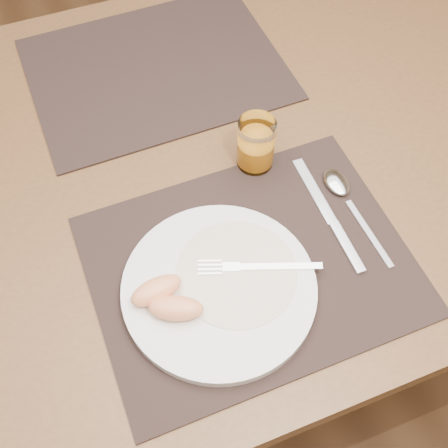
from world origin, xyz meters
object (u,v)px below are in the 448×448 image
(spoon, at_px, (341,189))
(juice_glass, at_px, (256,146))
(placemat_near, at_px, (250,265))
(plate, at_px, (219,288))
(fork, at_px, (249,267))
(placemat_far, at_px, (156,69))
(table, at_px, (203,185))
(knife, at_px, (333,223))

(spoon, xyz_separation_m, juice_glass, (-0.10, 0.10, 0.03))
(placemat_near, bearing_deg, spoon, 20.65)
(spoon, bearing_deg, plate, -159.05)
(fork, bearing_deg, placemat_far, 89.23)
(plate, relative_size, fork, 1.59)
(table, height_order, placemat_near, placemat_near)
(placemat_near, bearing_deg, plate, -158.12)
(placemat_near, distance_m, juice_glass, 0.19)
(placemat_far, height_order, plate, plate)
(fork, relative_size, spoon, 0.88)
(table, xyz_separation_m, fork, (-0.01, -0.23, 0.11))
(placemat_far, distance_m, fork, 0.45)
(juice_glass, bearing_deg, placemat_near, -114.92)
(plate, bearing_deg, placemat_near, 21.88)
(knife, bearing_deg, spoon, 51.50)
(plate, bearing_deg, table, 75.68)
(table, distance_m, spoon, 0.25)
(spoon, bearing_deg, knife, -128.50)
(knife, bearing_deg, placemat_far, 108.94)
(table, xyz_separation_m, placemat_near, (-0.00, -0.22, 0.09))
(table, height_order, knife, knife)
(knife, bearing_deg, table, 124.28)
(knife, height_order, spoon, spoon)
(placemat_far, distance_m, juice_glass, 0.28)
(table, relative_size, placemat_near, 3.11)
(table, xyz_separation_m, knife, (0.14, -0.20, 0.09))
(juice_glass, bearing_deg, plate, -125.12)
(table, distance_m, plate, 0.27)
(placemat_near, height_order, juice_glass, juice_glass)
(plate, distance_m, juice_glass, 0.24)
(placemat_near, distance_m, spoon, 0.19)
(table, distance_m, knife, 0.26)
(table, xyz_separation_m, juice_glass, (0.07, -0.05, 0.13))
(table, height_order, juice_glass, juice_glass)
(knife, bearing_deg, fork, -168.49)
(placemat_far, distance_m, spoon, 0.41)
(table, bearing_deg, plate, -104.32)
(placemat_near, height_order, plate, plate)
(placemat_near, distance_m, placemat_far, 0.44)
(spoon, bearing_deg, fork, -157.14)
(spoon, distance_m, juice_glass, 0.15)
(placemat_far, relative_size, fork, 2.66)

